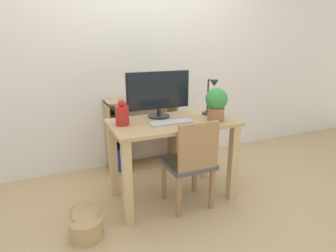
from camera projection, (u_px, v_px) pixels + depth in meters
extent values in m
plane|color=tan|center=(172.00, 196.00, 2.72)|extent=(10.00, 10.00, 0.00)
cube|color=silver|center=(138.00, 54.00, 3.19)|extent=(8.00, 0.05, 2.60)
cube|color=tan|center=(172.00, 123.00, 2.50)|extent=(1.11, 0.62, 0.03)
cube|color=tan|center=(127.00, 184.00, 2.20)|extent=(0.07, 0.07, 0.73)
cube|color=tan|center=(233.00, 163.00, 2.57)|extent=(0.07, 0.07, 0.73)
cube|color=tan|center=(113.00, 160.00, 2.64)|extent=(0.07, 0.07, 0.73)
cube|color=tan|center=(205.00, 145.00, 3.02)|extent=(0.07, 0.07, 0.73)
cylinder|color=#232326|center=(159.00, 116.00, 2.62)|extent=(0.20, 0.20, 0.02)
cylinder|color=#232326|center=(159.00, 111.00, 2.61)|extent=(0.04, 0.04, 0.07)
cube|color=#232326|center=(158.00, 90.00, 2.56)|extent=(0.61, 0.02, 0.34)
cube|color=black|center=(159.00, 91.00, 2.55)|extent=(0.58, 0.03, 0.32)
cube|color=#B2B2B7|center=(171.00, 122.00, 2.42)|extent=(0.37, 0.13, 0.02)
cylinder|color=#B2231E|center=(122.00, 116.00, 2.35)|extent=(0.11, 0.11, 0.16)
sphere|color=#B2231E|center=(122.00, 103.00, 2.32)|extent=(0.06, 0.06, 0.06)
cylinder|color=#2D2D33|center=(207.00, 113.00, 2.72)|extent=(0.10, 0.10, 0.02)
cylinder|color=#2D2D33|center=(208.00, 96.00, 2.67)|extent=(0.02, 0.02, 0.32)
cylinder|color=#2D2D33|center=(211.00, 80.00, 2.58)|extent=(0.01, 0.10, 0.01)
cone|color=#2D2D33|center=(214.00, 83.00, 2.54)|extent=(0.08, 0.08, 0.06)
cylinder|color=#9E6647|center=(216.00, 114.00, 2.50)|extent=(0.15, 0.15, 0.12)
sphere|color=#388C3D|center=(217.00, 99.00, 2.46)|extent=(0.20, 0.20, 0.20)
cube|color=#4C4C51|center=(188.00, 163.00, 2.49)|extent=(0.40, 0.40, 0.04)
cube|color=#9E754C|center=(199.00, 147.00, 2.26)|extent=(0.36, 0.03, 0.40)
cube|color=#9E754C|center=(179.00, 197.00, 2.34)|extent=(0.04, 0.04, 0.38)
cube|color=#9E754C|center=(212.00, 189.00, 2.47)|extent=(0.04, 0.04, 0.38)
cube|color=#9E754C|center=(164.00, 180.00, 2.63)|extent=(0.04, 0.04, 0.38)
cube|color=#9E754C|center=(194.00, 174.00, 2.75)|extent=(0.04, 0.04, 0.38)
cube|color=tan|center=(108.00, 137.00, 3.13)|extent=(0.02, 0.28, 0.81)
cube|color=tan|center=(173.00, 129.00, 3.43)|extent=(0.02, 0.28, 0.81)
cube|color=tan|center=(143.00, 164.00, 3.39)|extent=(0.81, 0.28, 0.02)
cube|color=tan|center=(141.00, 100.00, 3.16)|extent=(0.81, 0.28, 0.02)
cube|color=tan|center=(142.00, 133.00, 3.28)|extent=(0.77, 0.28, 0.02)
cube|color=#2D7F38|center=(113.00, 157.00, 3.22)|extent=(0.04, 0.24, 0.29)
cube|color=navy|center=(118.00, 157.00, 3.24)|extent=(0.06, 0.24, 0.26)
cube|color=navy|center=(123.00, 156.00, 3.26)|extent=(0.04, 0.24, 0.28)
cube|color=orange|center=(127.00, 153.00, 3.28)|extent=(0.04, 0.24, 0.33)
cube|color=black|center=(111.00, 125.00, 3.11)|extent=(0.05, 0.24, 0.26)
cube|color=#2D7F38|center=(118.00, 124.00, 3.13)|extent=(0.06, 0.24, 0.27)
cube|color=#2D7F38|center=(123.00, 125.00, 3.16)|extent=(0.04, 0.24, 0.23)
cube|color=beige|center=(128.00, 124.00, 3.18)|extent=(0.05, 0.24, 0.23)
cylinder|color=tan|center=(86.00, 228.00, 2.12)|extent=(0.25, 0.25, 0.16)
torus|color=tan|center=(85.00, 212.00, 2.08)|extent=(0.22, 0.02, 0.22)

